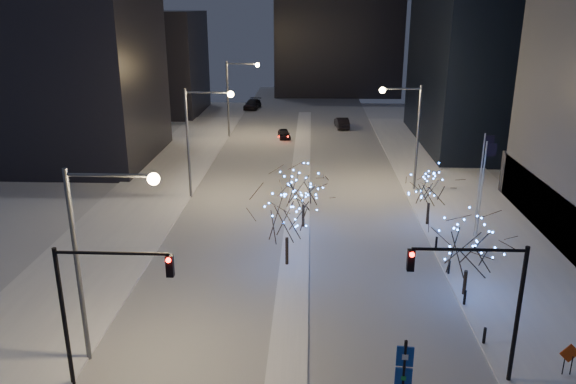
# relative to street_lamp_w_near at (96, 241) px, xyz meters

# --- Properties ---
(road) EXTENTS (20.00, 130.00, 0.02)m
(road) POSITION_rel_street_lamp_w_near_xyz_m (8.94, 33.00, -6.49)
(road) COLOR #9EA3AC
(road) RESTS_ON ground
(median) EXTENTS (2.00, 80.00, 0.15)m
(median) POSITION_rel_street_lamp_w_near_xyz_m (8.94, 28.00, -6.42)
(median) COLOR white
(median) RESTS_ON ground
(east_sidewalk) EXTENTS (10.00, 90.00, 0.15)m
(east_sidewalk) POSITION_rel_street_lamp_w_near_xyz_m (23.94, 18.00, -6.42)
(east_sidewalk) COLOR white
(east_sidewalk) RESTS_ON ground
(west_sidewalk) EXTENTS (8.00, 90.00, 0.15)m
(west_sidewalk) POSITION_rel_street_lamp_w_near_xyz_m (-5.06, 18.00, -6.42)
(west_sidewalk) COLOR white
(west_sidewalk) RESTS_ON ground
(filler_west_near) EXTENTS (22.00, 18.00, 24.00)m
(filler_west_near) POSITION_rel_street_lamp_w_near_xyz_m (-19.06, 38.00, 5.50)
(filler_west_near) COLOR black
(filler_west_near) RESTS_ON ground
(filler_west_far) EXTENTS (18.00, 16.00, 16.00)m
(filler_west_far) POSITION_rel_street_lamp_w_near_xyz_m (-17.06, 68.00, 1.50)
(filler_west_far) COLOR black
(filler_west_far) RESTS_ON ground
(street_lamp_w_near) EXTENTS (4.40, 0.56, 10.00)m
(street_lamp_w_near) POSITION_rel_street_lamp_w_near_xyz_m (0.00, 0.00, 0.00)
(street_lamp_w_near) COLOR #595E66
(street_lamp_w_near) RESTS_ON ground
(street_lamp_w_mid) EXTENTS (4.40, 0.56, 10.00)m
(street_lamp_w_mid) POSITION_rel_street_lamp_w_near_xyz_m (0.00, 25.00, 0.00)
(street_lamp_w_mid) COLOR #595E66
(street_lamp_w_mid) RESTS_ON ground
(street_lamp_w_far) EXTENTS (4.40, 0.56, 10.00)m
(street_lamp_w_far) POSITION_rel_street_lamp_w_near_xyz_m (0.00, 50.00, 0.00)
(street_lamp_w_far) COLOR #595E66
(street_lamp_w_far) RESTS_ON ground
(street_lamp_east) EXTENTS (3.90, 0.56, 10.00)m
(street_lamp_east) POSITION_rel_street_lamp_w_near_xyz_m (19.02, 28.00, -0.05)
(street_lamp_east) COLOR #595E66
(street_lamp_east) RESTS_ON ground
(traffic_signal_west) EXTENTS (5.26, 0.43, 7.00)m
(traffic_signal_west) POSITION_rel_street_lamp_w_near_xyz_m (0.50, -2.00, -1.74)
(traffic_signal_west) COLOR black
(traffic_signal_west) RESTS_ON ground
(traffic_signal_east) EXTENTS (5.26, 0.43, 7.00)m
(traffic_signal_east) POSITION_rel_street_lamp_w_near_xyz_m (17.88, -1.00, -1.74)
(traffic_signal_east) COLOR black
(traffic_signal_east) RESTS_ON ground
(flagpoles) EXTENTS (1.35, 2.60, 8.00)m
(flagpoles) POSITION_rel_street_lamp_w_near_xyz_m (22.30, 15.25, -1.70)
(flagpoles) COLOR silver
(flagpoles) RESTS_ON east_sidewalk
(bollards) EXTENTS (0.16, 12.16, 0.90)m
(bollards) POSITION_rel_street_lamp_w_near_xyz_m (19.14, 8.00, -5.90)
(bollards) COLOR black
(bollards) RESTS_ON east_sidewalk
(car_near) EXTENTS (2.07, 3.89, 1.26)m
(car_near) POSITION_rel_street_lamp_w_near_xyz_m (6.41, 49.42, -5.87)
(car_near) COLOR black
(car_near) RESTS_ON ground
(car_mid) EXTENTS (2.14, 4.88, 1.56)m
(car_mid) POSITION_rel_street_lamp_w_near_xyz_m (14.41, 56.36, -5.72)
(car_mid) COLOR black
(car_mid) RESTS_ON ground
(car_far) EXTENTS (2.91, 5.74, 1.60)m
(car_far) POSITION_rel_street_lamp_w_near_xyz_m (-0.06, 71.50, -5.70)
(car_far) COLOR black
(car_far) RESTS_ON ground
(holiday_tree_median_near) EXTENTS (5.08, 5.08, 5.91)m
(holiday_tree_median_near) POSITION_rel_street_lamp_w_near_xyz_m (8.44, 11.00, -2.61)
(holiday_tree_median_near) COLOR black
(holiday_tree_median_near) RESTS_ON median
(holiday_tree_median_far) EXTENTS (5.63, 5.63, 5.37)m
(holiday_tree_median_far) POSITION_rel_street_lamp_w_near_xyz_m (9.44, 17.89, -2.93)
(holiday_tree_median_far) COLOR black
(holiday_tree_median_far) RESTS_ON median
(holiday_tree_plaza_near) EXTENTS (5.59, 5.59, 5.21)m
(holiday_tree_plaza_near) POSITION_rel_street_lamp_w_near_xyz_m (19.44, 7.27, -3.13)
(holiday_tree_plaza_near) COLOR black
(holiday_tree_plaza_near) RESTS_ON east_sidewalk
(holiday_tree_plaza_far) EXTENTS (4.66, 4.66, 4.74)m
(holiday_tree_plaza_far) POSITION_rel_street_lamp_w_near_xyz_m (19.44, 18.85, -3.23)
(holiday_tree_plaza_far) COLOR black
(holiday_tree_plaza_far) RESTS_ON east_sidewalk
(wayfinding_sign) EXTENTS (0.71, 0.16, 4.00)m
(wayfinding_sign) POSITION_rel_street_lamp_w_near_xyz_m (13.94, -3.86, -4.05)
(wayfinding_sign) COLOR black
(wayfinding_sign) RESTS_ON ground
(construction_sign) EXTENTS (1.03, 0.16, 1.70)m
(construction_sign) POSITION_rel_street_lamp_w_near_xyz_m (22.32, -0.50, -5.33)
(construction_sign) COLOR black
(construction_sign) RESTS_ON east_sidewalk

